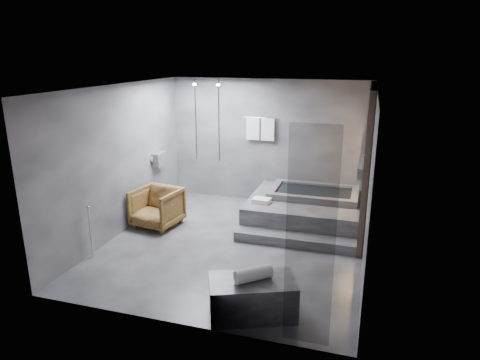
% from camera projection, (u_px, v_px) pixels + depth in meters
% --- Properties ---
extents(room, '(5.00, 5.04, 2.82)m').
position_uv_depth(room, '(260.00, 149.00, 7.41)').
color(room, '#313134').
rests_on(room, ground).
extents(tub_deck, '(2.20, 2.00, 0.50)m').
position_uv_depth(tub_deck, '(304.00, 210.00, 8.76)').
color(tub_deck, '#37373A').
rests_on(tub_deck, ground).
extents(tub_step, '(2.20, 0.36, 0.18)m').
position_uv_depth(tub_step, '(294.00, 240.00, 7.72)').
color(tub_step, '#37373A').
rests_on(tub_step, ground).
extents(concrete_bench, '(1.27, 1.00, 0.50)m').
position_uv_depth(concrete_bench, '(252.00, 297.00, 5.62)').
color(concrete_bench, '#2D2D30').
rests_on(concrete_bench, ground).
extents(driftwood_chair, '(0.96, 0.98, 0.78)m').
position_uv_depth(driftwood_chair, '(157.00, 207.00, 8.49)').
color(driftwood_chair, '#422B10').
rests_on(driftwood_chair, ground).
extents(rolled_towel, '(0.49, 0.46, 0.18)m').
position_uv_depth(rolled_towel, '(253.00, 274.00, 5.52)').
color(rolled_towel, silver).
rests_on(rolled_towel, concrete_bench).
extents(deck_towel, '(0.36, 0.28, 0.09)m').
position_uv_depth(deck_towel, '(261.00, 201.00, 8.41)').
color(deck_towel, white).
rests_on(deck_towel, tub_deck).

